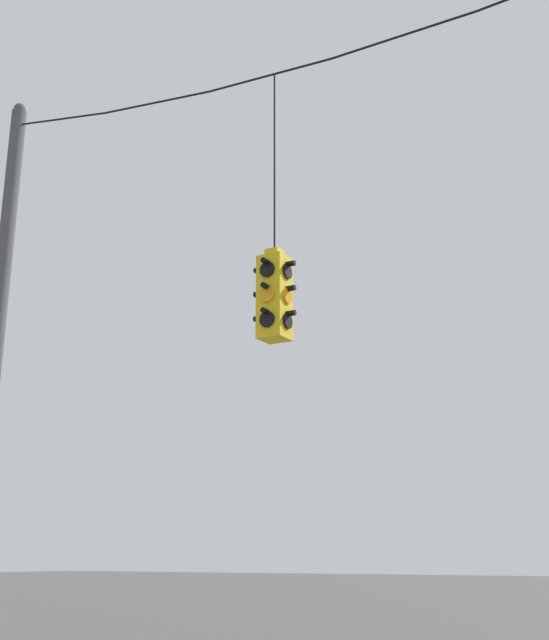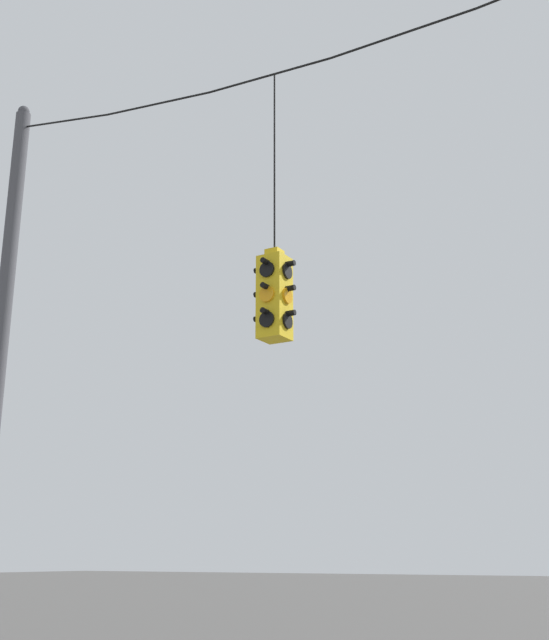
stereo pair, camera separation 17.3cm
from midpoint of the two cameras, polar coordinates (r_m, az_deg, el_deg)
The scene contains 2 objects.
span_wire at distance 10.81m, azimuth 8.43°, elevation 20.35°, with size 13.47×0.03×0.72m.
traffic_light_near_right_pole at distance 9.94m, azimuth -0.50°, elevation 1.77°, with size 0.58×0.58×3.71m.
Camera 1 is at (2.86, -8.63, 2.34)m, focal length 45.00 mm.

